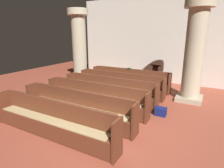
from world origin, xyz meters
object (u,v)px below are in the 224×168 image
Objects in this scene: pew_row_4 at (76,106)px; pew_row_1 at (120,83)px; pew_row_2 at (109,89)px; pew_row_5 at (51,119)px; pillar_far_side at (79,46)px; lectern at (155,76)px; kneeler_box_navy at (161,111)px; pew_row_3 at (95,96)px; pew_row_0 at (129,78)px; pillar_aisle_side at (195,51)px; hymn_book at (129,68)px.

pew_row_1 is at bearing 90.00° from pew_row_4.
pew_row_2 is 3.01m from pew_row_5.
pew_row_4 is at bearing -53.49° from pillar_far_side.
lectern is 3.83m from kneeler_box_navy.
pew_row_3 is at bearing -102.36° from lectern.
pillar_far_side is at bearing -157.57° from lectern.
pillar_aisle_side is (2.80, -0.41, 1.47)m from pew_row_0.
lectern is 1.55m from hymn_book.
pew_row_5 is at bearing -90.00° from pew_row_3.
pew_row_0 is 1.00× the size of pew_row_1.
hymn_book is 3.53m from kneeler_box_navy.
kneeler_box_navy is at bearing -71.09° from lectern.
pew_row_5 is (0.00, -3.01, 0.00)m from pew_row_2.
pew_row_1 is 1.03× the size of pillar_far_side.
hymn_book is at bearing 131.54° from kneeler_box_navy.
pillar_aisle_side is (2.80, 3.60, 1.47)m from pew_row_4.
pew_row_1 is 20.71× the size of hymn_book.
pew_row_5 is 5.66m from pillar_far_side.
lectern is at bearing 79.95° from pew_row_4.
pew_row_2 is 2.23m from kneeler_box_navy.
pew_row_0 is 1.03× the size of pillar_aisle_side.
pew_row_0 and pew_row_4 have the same top height.
pew_row_3 is at bearing -90.00° from pew_row_2.
pillar_aisle_side reaches higher than kneeler_box_navy.
pew_row_0 is 1.00× the size of pew_row_4.
pew_row_3 is at bearing -44.61° from pillar_far_side.
pew_row_2 is at bearing -31.88° from pillar_far_side.
lectern is 3.00× the size of kneeler_box_navy.
hymn_book is at bearing 91.26° from pew_row_5.
hymn_book is at bearing -135.17° from lectern.
pillar_aisle_side is 2.77m from kneeler_box_navy.
kneeler_box_navy is (2.28, -2.57, -0.81)m from hymn_book.
pew_row_3 is 4.14m from pillar_far_side.
pew_row_3 and pew_row_5 have the same top height.
pew_row_5 is at bearing -88.74° from hymn_book.
pew_row_0 is 1.03× the size of pillar_far_side.
kneeler_box_navy is at bearing 36.97° from pew_row_4.
lectern is at bearing 73.97° from pew_row_2.
hymn_book is (-2.92, 0.60, -1.02)m from pillar_aisle_side.
lectern reaches higher than pew_row_1.
pillar_far_side reaches higher than pew_row_5.
pillar_aisle_side is at bearing -1.18° from pillar_far_side.
pew_row_0 is 5.01m from pew_row_5.
pew_row_4 is (0.00, -3.01, 0.00)m from pew_row_1.
pillar_far_side reaches higher than pew_row_0.
pillar_far_side is at bearing -173.88° from pew_row_0.
pew_row_4 is at bearing -90.00° from pew_row_3.
pew_row_4 and pew_row_5 have the same top height.
pew_row_1 is at bearing -14.43° from pillar_far_side.
pillar_aisle_side is at bearing -8.31° from pew_row_0.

